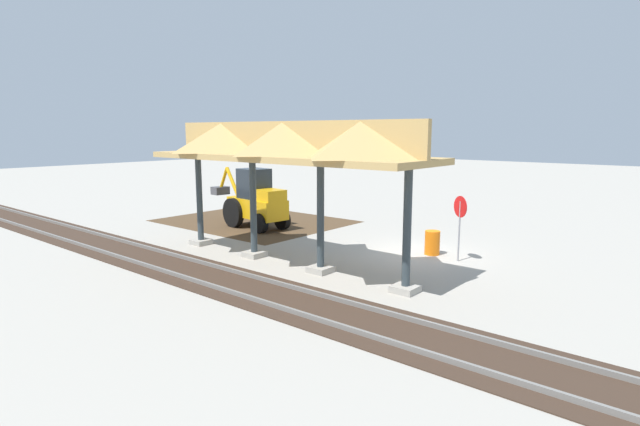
% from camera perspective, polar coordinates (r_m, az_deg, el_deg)
% --- Properties ---
extents(ground_plane, '(120.00, 120.00, 0.00)m').
position_cam_1_polar(ground_plane, '(19.17, 10.99, -4.62)').
color(ground_plane, '#9E998E').
extents(dirt_work_zone, '(8.86, 7.00, 0.01)m').
position_cam_1_polar(dirt_work_zone, '(25.78, -7.52, -0.93)').
color(dirt_work_zone, '#4C3823').
rests_on(dirt_work_zone, ground).
extents(platform_canopy, '(10.74, 3.20, 4.90)m').
position_cam_1_polar(platform_canopy, '(16.87, -4.12, 7.88)').
color(platform_canopy, '#9E998E').
rests_on(platform_canopy, ground).
extents(rail_tracks, '(60.00, 2.58, 0.15)m').
position_cam_1_polar(rail_tracks, '(13.79, -3.21, -9.91)').
color(rail_tracks, slate).
rests_on(rail_tracks, ground).
extents(stop_sign, '(0.66, 0.43, 2.34)m').
position_cam_1_polar(stop_sign, '(18.16, 15.71, -0.15)').
color(stop_sign, gray).
rests_on(stop_sign, ground).
extents(backhoe, '(5.21, 2.04, 2.82)m').
position_cam_1_polar(backhoe, '(23.91, -7.42, 1.34)').
color(backhoe, orange).
rests_on(backhoe, ground).
extents(dirt_mound, '(6.34, 6.34, 1.84)m').
position_cam_1_polar(dirt_mound, '(27.56, -7.83, -0.28)').
color(dirt_mound, '#4C3823').
rests_on(dirt_mound, ground).
extents(traffic_barrel, '(0.56, 0.56, 0.90)m').
position_cam_1_polar(traffic_barrel, '(19.13, 12.71, -3.33)').
color(traffic_barrel, orange).
rests_on(traffic_barrel, ground).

